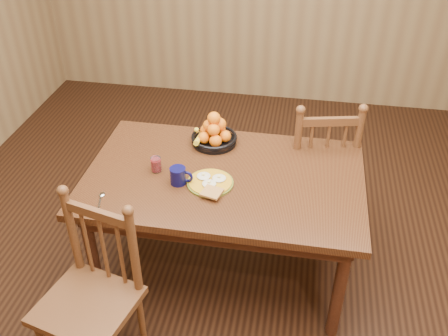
% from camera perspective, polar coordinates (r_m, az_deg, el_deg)
% --- Properties ---
extents(room, '(4.52, 5.02, 2.72)m').
position_cam_1_polar(room, '(2.57, 0.00, 10.05)').
color(room, black).
rests_on(room, ground).
extents(dining_table, '(1.60, 1.00, 0.75)m').
position_cam_1_polar(dining_table, '(2.93, 0.00, -2.15)').
color(dining_table, black).
rests_on(dining_table, ground).
extents(chair_far, '(0.55, 0.53, 1.02)m').
position_cam_1_polar(chair_far, '(3.46, 10.63, 0.23)').
color(chair_far, '#442914').
rests_on(chair_far, ground).
extents(chair_near, '(0.54, 0.52, 0.99)m').
position_cam_1_polar(chair_near, '(2.66, -14.89, -14.01)').
color(chair_near, '#442914').
rests_on(chair_near, ground).
extents(breakfast_plate, '(0.26, 0.30, 0.04)m').
position_cam_1_polar(breakfast_plate, '(2.80, -1.56, -1.69)').
color(breakfast_plate, '#59601E').
rests_on(breakfast_plate, dining_table).
extents(fork, '(0.05, 0.18, 0.00)m').
position_cam_1_polar(fork, '(2.80, -0.27, -1.90)').
color(fork, silver).
rests_on(fork, dining_table).
extents(spoon, '(0.05, 0.16, 0.01)m').
position_cam_1_polar(spoon, '(2.79, -13.86, -3.27)').
color(spoon, silver).
rests_on(spoon, dining_table).
extents(coffee_mug, '(0.13, 0.09, 0.10)m').
position_cam_1_polar(coffee_mug, '(2.80, -5.19, -0.87)').
color(coffee_mug, '#0A0A39').
rests_on(coffee_mug, dining_table).
extents(juice_glass, '(0.06, 0.06, 0.09)m').
position_cam_1_polar(juice_glass, '(2.92, -7.77, 0.37)').
color(juice_glass, silver).
rests_on(juice_glass, dining_table).
extents(fruit_bowl, '(0.29, 0.29, 0.22)m').
position_cam_1_polar(fruit_bowl, '(3.13, -1.19, 3.95)').
color(fruit_bowl, black).
rests_on(fruit_bowl, dining_table).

